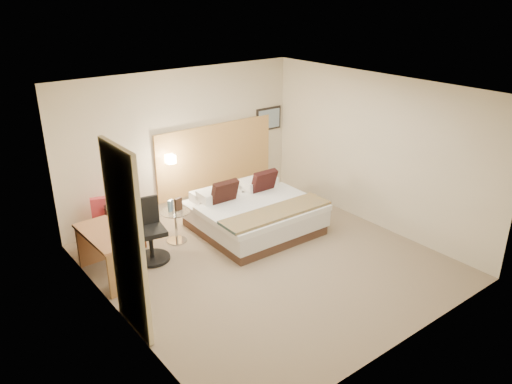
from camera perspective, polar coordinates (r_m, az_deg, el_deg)
floor at (r=7.96m, az=1.32°, el=-8.01°), size 4.80×5.00×0.02m
ceiling at (r=6.98m, az=1.52°, el=11.61°), size 4.80×5.00×0.02m
wall_back at (r=9.33m, az=-8.39°, el=5.57°), size 4.80×0.02×2.70m
wall_front at (r=5.82m, az=17.29°, el=-6.01°), size 4.80×0.02×2.70m
wall_left at (r=6.25m, az=-16.04°, el=-3.81°), size 0.02×5.00×2.70m
wall_right at (r=9.00m, az=13.46°, el=4.54°), size 0.02×5.00×2.70m
headboard_panel at (r=9.77m, az=-4.58°, el=4.04°), size 2.60×0.04×1.30m
art_frame at (r=10.37m, az=1.45°, el=8.37°), size 0.62×0.03×0.47m
art_canvas at (r=10.35m, az=1.52°, el=8.35°), size 0.54×0.01×0.39m
lamp_arm at (r=9.16m, az=-9.94°, el=3.84°), size 0.02×0.12×0.02m
lamp_shade at (r=9.11m, az=-9.76°, el=3.74°), size 0.15×0.15×0.15m
curtain at (r=6.11m, az=-14.57°, el=-5.63°), size 0.06×0.90×2.42m
bottle_a at (r=8.37m, az=-9.87°, el=-1.62°), size 0.07×0.07×0.20m
bottle_b at (r=8.41m, az=-9.63°, el=-1.48°), size 0.07×0.07×0.20m
menu_folder at (r=8.40m, az=-8.87°, el=-1.38°), size 0.14×0.07×0.22m
bed at (r=8.81m, az=-0.31°, el=-2.46°), size 2.01×1.94×0.96m
lounge_chair at (r=8.56m, az=-15.45°, el=-4.01°), size 0.94×0.88×0.82m
side_table at (r=8.52m, az=-9.15°, el=-3.70°), size 0.58×0.58×0.55m
desk at (r=7.60m, az=-16.57°, el=-5.51°), size 0.58×1.19×0.73m
desk_chair at (r=8.01m, az=-12.07°, el=-4.89°), size 0.65×0.65×0.99m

